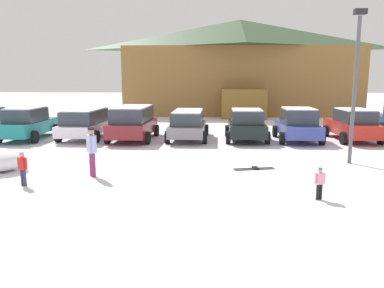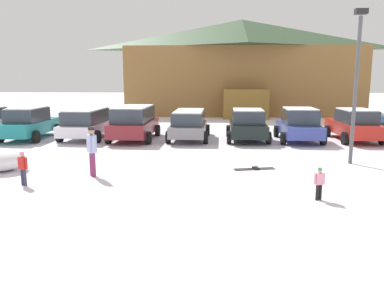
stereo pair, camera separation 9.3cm
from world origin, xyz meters
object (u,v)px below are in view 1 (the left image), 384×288
Objects in this scene: parked_maroon_van at (133,122)px; skier_adult_in_blue_parka at (92,149)px; parked_white_suv at (85,123)px; ski_lodge at (239,66)px; parked_grey_wagon at (188,124)px; parked_black_sedan at (246,125)px; lamp_post at (355,79)px; pair_of_skis at (254,169)px; skier_child_in_red_jacket at (23,167)px; parked_blue_hatchback at (298,124)px; parked_teal_hatchback at (28,123)px; skier_child_in_pink_snowsuit at (320,182)px; parked_red_sedan at (353,125)px.

parked_maroon_van is 2.71× the size of skier_adult_in_blue_parka.
ski_lodge is at bearing 59.53° from parked_white_suv.
parked_grey_wagon is 1.11× the size of parked_black_sedan.
parked_black_sedan is at bearing -93.41° from ski_lodge.
ski_lodge reaches higher than lamp_post.
parked_maroon_van is at bearing -6.11° from parked_white_suv.
parked_grey_wagon is at bearing 70.24° from skier_adult_in_blue_parka.
pair_of_skis is at bearing -93.39° from ski_lodge.
ski_lodge is 27.19m from skier_child_in_red_jacket.
skier_adult_in_blue_parka is (-6.92, -24.29, -3.44)m from ski_lodge.
parked_maroon_van is 2.94m from parked_grey_wagon.
parked_blue_hatchback reaches higher than pair_of_skis.
parked_teal_hatchback is 1.04× the size of parked_white_suv.
parked_blue_hatchback is at bearing 98.06° from lamp_post.
ski_lodge is at bearing 67.25° from parked_maroon_van.
skier_adult_in_blue_parka is 7.21m from skier_child_in_pink_snowsuit.
parked_white_suv is 9.12m from skier_child_in_red_jacket.
skier_child_in_red_jacket is at bearing -145.94° from parked_red_sedan.
lamp_post reaches higher than skier_adult_in_blue_parka.
parked_red_sedan reaches higher than skier_adult_in_blue_parka.
parked_teal_hatchback is 16.05m from skier_child_in_pink_snowsuit.
skier_child_in_pink_snowsuit is 3.69m from pair_of_skis.
parked_grey_wagon is at bearing 0.13° from parked_white_suv.
parked_black_sedan is (3.10, -0.19, -0.02)m from parked_grey_wagon.
parked_black_sedan is 0.72× the size of lamp_post.
parked_grey_wagon is (8.65, 0.25, -0.01)m from parked_teal_hatchback.
parked_maroon_van is 11.62m from parked_red_sedan.
parked_grey_wagon is 10.18m from skier_child_in_red_jacket.
parked_maroon_van is 1.10× the size of parked_black_sedan.
lamp_post is (3.80, 1.11, 3.19)m from pair_of_skis.
parked_blue_hatchback is (14.41, -0.04, 0.00)m from parked_teal_hatchback.
skier_child_in_red_jacket is 7.73m from pair_of_skis.
parked_maroon_van reaches higher than skier_child_in_red_jacket.
parked_white_suv is at bearing 109.19° from skier_adult_in_blue_parka.
parked_white_suv is 2.84× the size of pair_of_skis.
parked_teal_hatchback is 17.35m from parked_red_sedan.
parked_maroon_van reaches higher than skier_adult_in_blue_parka.
parked_blue_hatchback is 2.73× the size of pair_of_skis.
parked_maroon_van is 0.79× the size of lamp_post.
parked_white_suv is at bearing 96.06° from skier_child_in_red_jacket.
skier_child_in_pink_snowsuit is at bearing -69.27° from pair_of_skis.
skier_adult_in_blue_parka is at bearing -138.53° from parked_blue_hatchback.
parked_maroon_van is 2.95× the size of pair_of_skis.
parked_grey_wagon reaches higher than pair_of_skis.
pair_of_skis is at bearing -38.83° from parked_white_suv.
parked_grey_wagon is at bearing 139.42° from lamp_post.
parked_grey_wagon is (5.57, 0.01, -0.02)m from parked_white_suv.
skier_adult_in_blue_parka reaches higher than skier_child_in_red_jacket.
parked_maroon_van is 6.02m from parked_black_sedan.
pair_of_skis is (5.64, -6.39, -0.94)m from parked_maroon_van.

